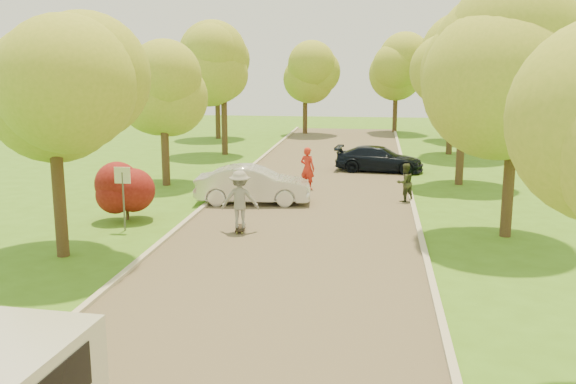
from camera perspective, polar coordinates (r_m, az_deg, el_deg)
The scene contains 22 objects.
ground at distance 17.18m, azimuth -1.04°, elevation -7.56°, with size 100.00×100.00×0.00m, color #3F6F1A.
road at distance 24.81m, azimuth 1.79°, elevation -1.52°, with size 8.00×60.00×0.01m, color #4C4438.
curb_left at distance 25.53m, azimuth -7.28°, elevation -1.11°, with size 0.18×60.00×0.12m, color #B2AD9E.
curb_right at distance 24.72m, azimuth 11.18°, elevation -1.66°, with size 0.18×60.00×0.12m, color #B2AD9E.
street_sign at distance 22.07m, azimuth -14.47°, elevation 0.59°, with size 0.55×0.06×2.17m.
red_shrub at distance 23.70m, azimuth -14.18°, elevation 0.21°, with size 1.70×1.70×1.95m.
tree_l_mida at distance 19.18m, azimuth -19.82°, elevation 9.54°, with size 4.71×4.60×7.39m.
tree_l_midb at distance 29.56m, azimuth -10.73°, elevation 9.36°, with size 4.30×4.20×6.62m.
tree_l_far at distance 39.06m, azimuth -5.47°, elevation 11.30°, with size 4.92×4.80×7.79m.
tree_r_mida at distance 21.51m, azimuth 20.28°, elevation 10.64°, with size 5.13×5.00×7.95m.
tree_r_midb at distance 30.32m, azimuth 15.78°, elevation 9.74°, with size 4.51×4.40×7.01m.
tree_r_far at distance 40.31m, azimuth 14.83°, elevation 11.50°, with size 5.33×5.20×8.34m.
tree_bg_a at distance 47.40m, azimuth -6.09°, elevation 11.15°, with size 5.12×5.00×7.72m.
tree_bg_b at distance 48.37m, azimuth 14.87°, elevation 11.10°, with size 5.12×5.00×7.95m.
tree_bg_c at distance 50.31m, azimuth 1.79°, elevation 10.89°, with size 4.92×4.80×7.33m.
tree_bg_d at distance 52.06m, azimuth 9.87°, elevation 11.08°, with size 5.12×5.00×7.72m.
silver_sedan at distance 25.73m, azimuth -3.11°, elevation 0.65°, with size 1.60×4.58×1.51m, color silver.
dark_sedan at distance 33.48m, azimuth 8.10°, elevation 2.93°, with size 1.84×4.51×1.31m, color black.
longboard at distance 21.66m, azimuth -4.25°, elevation -3.22°, with size 0.39×1.02×0.12m.
skateboarder at distance 21.43m, azimuth -4.29°, elevation -0.66°, with size 1.25×0.72×1.94m, color gray.
person_striped at distance 28.46m, azimuth 1.74°, elevation 2.11°, with size 0.69×0.45×1.89m, color red.
person_olive at distance 26.39m, azimuth 10.35°, elevation 0.83°, with size 0.77×0.60×1.58m, color #303721.
Camera 1 is at (2.51, -16.03, 5.64)m, focal length 40.00 mm.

